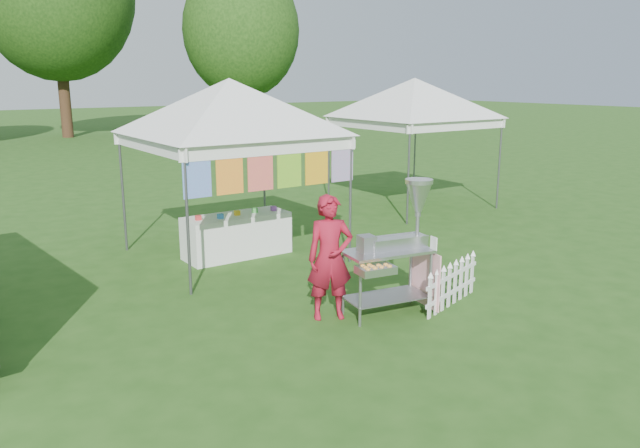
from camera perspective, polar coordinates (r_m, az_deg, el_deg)
ground at (r=8.10m, az=3.68°, el=-8.58°), size 120.00×120.00×0.00m
canopy_main at (r=10.48m, az=-8.31°, el=13.00°), size 4.24×4.24×3.45m
canopy_right at (r=14.91m, az=8.67°, el=13.04°), size 4.24×4.24×3.45m
tree_right at (r=31.59m, az=-7.22°, el=17.11°), size 5.60×5.60×8.42m
donut_cart at (r=8.05m, az=7.39°, el=-1.14°), size 1.36×0.84×1.74m
vendor at (r=7.85m, az=0.92°, el=-3.10°), size 0.69×0.59×1.60m
picket_fence at (r=8.62m, az=11.99°, el=-5.45°), size 1.38×0.45×0.56m
display_table at (r=10.81m, az=-7.61°, el=-1.04°), size 1.80×0.70×0.72m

